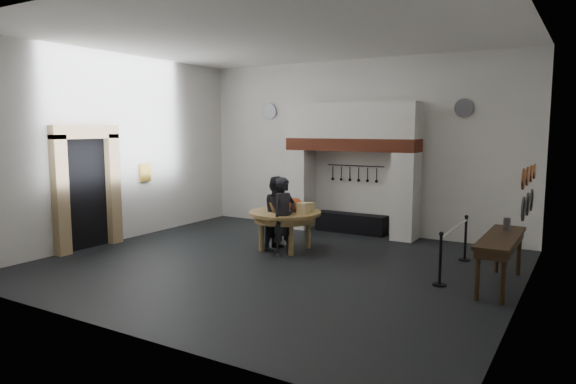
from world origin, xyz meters
The scene contains 39 objects.
floor centered at (0.00, 0.00, 0.00)m, with size 9.00×8.00×0.02m, color black.
ceiling centered at (0.00, 0.00, 4.50)m, with size 9.00×8.00×0.02m, color silver.
wall_back centered at (0.00, 4.00, 2.25)m, with size 9.00×0.02×4.50m, color silver.
wall_front centered at (0.00, -4.00, 2.25)m, with size 9.00×0.02×4.50m, color silver.
wall_left centered at (-4.50, 0.00, 2.25)m, with size 0.02×8.00×4.50m, color silver.
wall_right centered at (4.50, 0.00, 2.25)m, with size 0.02×8.00×4.50m, color silver.
chimney_pier_left centered at (-1.48, 3.65, 1.07)m, with size 0.55×0.70×2.15m, color silver.
chimney_pier_right centered at (1.48, 3.65, 1.07)m, with size 0.55×0.70×2.15m, color silver.
hearth_brick_band centered at (0.00, 3.65, 2.31)m, with size 3.50×0.72×0.32m, color #9E442B.
chimney_hood centered at (0.00, 3.65, 2.92)m, with size 3.50×0.70×0.90m, color silver.
iron_range centered at (0.00, 3.72, 0.25)m, with size 1.90×0.45×0.50m, color black.
utensil_rail centered at (0.00, 3.92, 1.75)m, with size 0.02×0.02×1.60m, color black.
door_recess centered at (-4.47, -1.00, 1.25)m, with size 0.04×1.10×2.50m, color black.
door_jamb_near centered at (-4.38, -1.70, 1.30)m, with size 0.22×0.30×2.60m, color tan.
door_jamb_far centered at (-4.38, -0.30, 1.30)m, with size 0.22×0.30×2.60m, color tan.
door_lintel centered at (-4.38, -1.00, 2.65)m, with size 0.22×1.70×0.30m, color tan.
wall_plaque centered at (-4.45, 0.80, 1.60)m, with size 0.05×0.34×0.44m, color gold.
work_table centered at (-0.51, 1.20, 0.84)m, with size 1.62×1.62×0.07m, color tan.
pumpkin centered at (-0.31, 1.30, 1.03)m, with size 0.36×0.36×0.31m, color #C8581C.
cheese_block_big centered at (-0.01, 1.15, 0.99)m, with size 0.22×0.22×0.24m, color #FFE098.
cheese_block_small centered at (-0.03, 1.45, 0.97)m, with size 0.18×0.18×0.20m, color #CFC47C.
wicker_basket centered at (-0.66, 1.05, 0.98)m, with size 0.32×0.32×0.22m, color olive.
bread_loaf centered at (-0.61, 1.55, 0.94)m, with size 0.31×0.18×0.13m, color olive.
visitor_near centered at (-0.26, 0.75, 0.85)m, with size 0.62×0.41×1.69m, color black.
visitor_far centered at (-0.66, 1.15, 0.83)m, with size 0.81×0.63×1.66m, color black.
side_table centered at (4.10, 0.77, 0.87)m, with size 0.55×2.20×0.06m, color #332312.
pewter_jug centered at (4.10, 1.37, 1.01)m, with size 0.12×0.12×0.22m, color #47464B.
copper_pan_a centered at (4.46, 0.20, 1.95)m, with size 0.34×0.34×0.03m, color #C6662D.
copper_pan_b centered at (4.46, 0.75, 1.95)m, with size 0.32×0.32×0.03m, color #C6662D.
copper_pan_c centered at (4.46, 1.30, 1.95)m, with size 0.30×0.30×0.03m, color #C6662D.
copper_pan_d centered at (4.46, 1.85, 1.95)m, with size 0.28×0.28×0.03m, color #C6662D.
pewter_plate_left centered at (4.46, 0.40, 1.45)m, with size 0.40×0.40×0.03m, color #4C4C51.
pewter_plate_mid centered at (4.46, 1.00, 1.45)m, with size 0.40×0.40×0.03m, color #4C4C51.
pewter_plate_right centered at (4.46, 1.60, 1.45)m, with size 0.40×0.40×0.03m, color #4C4C51.
pewter_plate_back_left centered at (-2.70, 3.96, 3.20)m, with size 0.44×0.44×0.03m, color #4C4C51.
pewter_plate_back_right centered at (2.70, 3.96, 3.20)m, with size 0.44×0.44×0.03m, color #4C4C51.
barrier_post_near centered at (3.20, 0.31, 0.45)m, with size 0.05×0.05×0.90m, color black.
barrier_post_far centered at (3.20, 2.31, 0.45)m, with size 0.05×0.05×0.90m, color black.
barrier_rope centered at (3.20, 1.31, 0.85)m, with size 0.04×0.04×2.00m, color white.
Camera 1 is at (5.40, -8.52, 2.75)m, focal length 32.00 mm.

